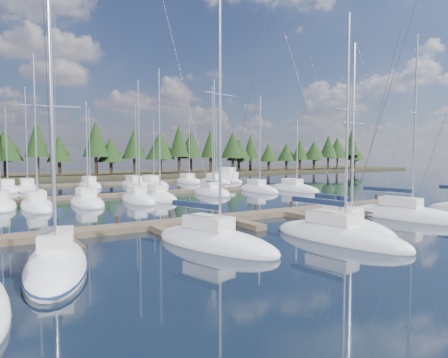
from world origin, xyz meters
TOP-DOWN VIEW (x-y plane):
  - ground at (0.00, 30.00)m, footprint 260.00×260.00m
  - far_shore at (0.00, 90.00)m, footprint 220.00×30.00m
  - main_dock at (0.00, 17.36)m, footprint 44.00×6.13m
  - back_docks at (0.00, 49.58)m, footprint 50.00×21.80m
  - front_sailboat_1 at (-13.38, 10.61)m, footprint 4.56×9.36m
  - front_sailboat_2 at (-5.10, 10.77)m, footprint 5.04×9.10m
  - front_sailboat_3 at (2.02, 8.16)m, footprint 3.71×9.52m
  - front_sailboat_4 at (4.47, 9.61)m, footprint 2.67×7.71m
  - front_sailboat_5 at (13.02, 10.96)m, footprint 4.11×9.97m
  - back_sailboat_rows at (0.75, 44.65)m, footprint 46.12×31.93m
  - motor_yacht_right at (23.90, 55.36)m, footprint 4.21×9.32m
  - tree_line at (-1.91, 80.17)m, footprint 182.15×11.28m

SIDE VIEW (x-z plane):
  - ground at x=0.00m, z-range 0.00..0.00m
  - back_docks at x=0.00m, z-range 0.00..0.40m
  - main_dock at x=0.00m, z-range -0.25..0.65m
  - back_sailboat_rows at x=0.75m, z-range -7.48..8.01m
  - front_sailboat_1 at x=-13.38m, z-range -6.29..6.86m
  - front_sailboat_4 at x=4.47m, z-range -6.25..6.83m
  - front_sailboat_3 at x=2.02m, z-range -6.75..7.34m
  - front_sailboat_5 at x=13.02m, z-range -7.35..7.95m
  - far_shore at x=0.00m, z-range 0.00..0.60m
  - front_sailboat_2 at x=-5.10m, z-range -7.36..7.97m
  - motor_yacht_right at x=23.90m, z-range -1.75..2.74m
  - tree_line at x=-1.91m, z-range 0.48..14.11m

